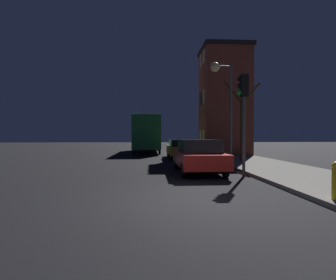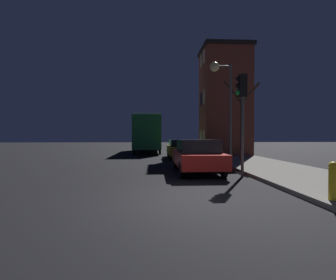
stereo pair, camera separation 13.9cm
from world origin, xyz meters
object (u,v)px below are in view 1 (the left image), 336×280
car_near_lane (198,155)px  traffic_light (243,103)px  streetlamp (222,86)px  fire_hydrant (336,180)px  bare_tree (242,119)px  car_mid_lane (180,148)px  bus (147,131)px

car_near_lane → traffic_light: bearing=-41.4°
streetlamp → traffic_light: 4.20m
traffic_light → fire_hydrant: traffic_light is taller
bare_tree → car_mid_lane: (-3.45, 3.19, -1.94)m
streetlamp → car_mid_lane: 6.23m
fire_hydrant → car_near_lane: bearing=111.7°
bare_tree → fire_hydrant: 10.11m
streetlamp → bus: streetlamp is taller
bare_tree → car_near_lane: size_ratio=1.08×
bare_tree → traffic_light: bearing=-109.1°
bus → fire_hydrant: bearing=-76.9°
car_near_lane → fire_hydrant: 6.13m
bus → car_mid_lane: bearing=-71.2°
streetlamp → car_mid_lane: streetlamp is taller
traffic_light → car_mid_lane: size_ratio=0.90×
bare_tree → car_near_lane: (-3.47, -4.13, -1.89)m
bus → car_mid_lane: 7.88m
fire_hydrant → car_mid_lane: bearing=99.8°
fire_hydrant → bus: bearing=103.1°
bus → bare_tree: bearing=-60.5°
car_near_lane → fire_hydrant: car_near_lane is taller
bare_tree → bus: size_ratio=0.52×
streetlamp → traffic_light: streetlamp is taller
car_mid_lane → fire_hydrant: bearing=-80.2°
streetlamp → traffic_light: bearing=-93.0°
traffic_light → car_mid_lane: 9.10m
traffic_light → fire_hydrant: (0.70, -4.32, -2.33)m
bare_tree → car_mid_lane: bare_tree is taller
streetlamp → car_mid_lane: size_ratio=1.22×
traffic_light → bare_tree: 5.83m
bus → car_near_lane: 14.93m
car_near_lane → fire_hydrant: (2.26, -5.69, -0.17)m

